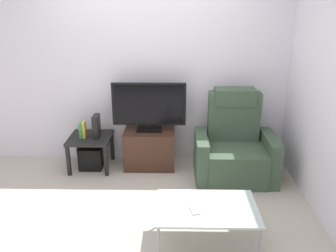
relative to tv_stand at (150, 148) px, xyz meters
The scene contains 13 objects.
ground_plane 0.89m from the tv_stand, 92.37° to the right, with size 6.40×6.40×0.00m, color #B2A899.
wall_back 1.08m from the tv_stand, 97.09° to the left, with size 6.40×0.06×2.60m, color silver.
wall_side 2.28m from the tv_stand, 24.68° to the right, with size 0.06×4.48×2.60m, color silver.
tv_stand is the anchor object (origin of this frame).
television 0.59m from the tv_stand, 90.00° to the left, with size 0.94×0.20×0.63m.
recliner_armchair 1.11m from the tv_stand, 12.81° to the right, with size 0.98×0.78×1.08m.
side_table 0.78m from the tv_stand, behind, with size 0.54×0.54×0.44m.
subwoofer_box 0.78m from the tv_stand, behind, with size 0.30×0.30×0.30m, color black.
book_leftmost 0.92m from the tv_stand, behind, with size 0.04×0.12×0.19m, color #388C4C.
book_middle 0.89m from the tv_stand, behind, with size 0.03×0.10×0.21m, color gold.
game_console 0.76m from the tv_stand, behind, with size 0.07×0.20×0.29m, color black.
coffee_table 1.71m from the tv_stand, 68.77° to the right, with size 0.90×0.60×0.39m.
cell_phone 1.73m from the tv_stand, 72.96° to the right, with size 0.07×0.15×0.01m, color #B7B7BC.
Camera 1 is at (0.36, -3.45, 2.14)m, focal length 37.72 mm.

